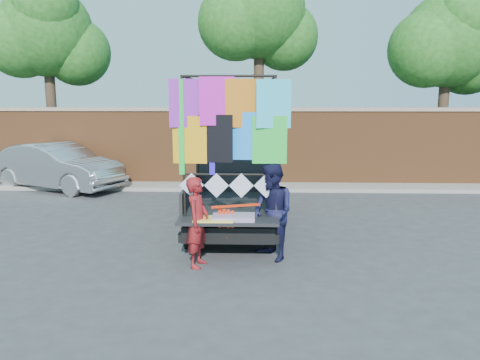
{
  "coord_description": "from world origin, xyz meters",
  "views": [
    {
      "loc": [
        0.89,
        -8.69,
        2.91
      ],
      "look_at": [
        0.61,
        -0.03,
        1.39
      ],
      "focal_mm": 35.0,
      "sensor_mm": 36.0,
      "label": 1
    }
  ],
  "objects_px": {
    "sedan": "(57,166)",
    "man": "(272,212)",
    "woman": "(198,222)",
    "pickup_truck": "(235,187)"
  },
  "relations": [
    {
      "from": "sedan",
      "to": "man",
      "type": "height_order",
      "value": "man"
    },
    {
      "from": "sedan",
      "to": "woman",
      "type": "height_order",
      "value": "woman"
    },
    {
      "from": "pickup_truck",
      "to": "woman",
      "type": "relative_size",
      "value": 3.32
    },
    {
      "from": "sedan",
      "to": "man",
      "type": "xyz_separation_m",
      "value": [
        6.7,
        -6.46,
        0.14
      ]
    },
    {
      "from": "pickup_truck",
      "to": "man",
      "type": "distance_m",
      "value": 2.74
    },
    {
      "from": "man",
      "to": "woman",
      "type": "bearing_deg",
      "value": -103.85
    },
    {
      "from": "pickup_truck",
      "to": "woman",
      "type": "height_order",
      "value": "pickup_truck"
    },
    {
      "from": "sedan",
      "to": "man",
      "type": "relative_size",
      "value": 2.57
    },
    {
      "from": "pickup_truck",
      "to": "woman",
      "type": "distance_m",
      "value": 3.07
    },
    {
      "from": "woman",
      "to": "man",
      "type": "height_order",
      "value": "man"
    }
  ]
}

